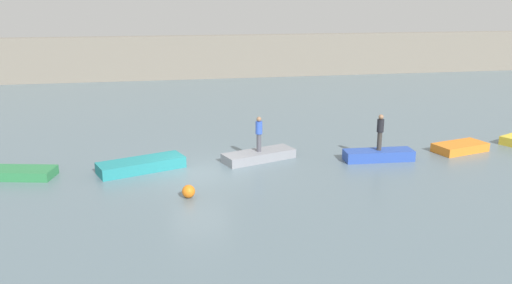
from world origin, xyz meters
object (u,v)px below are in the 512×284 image
at_px(rowboat_orange, 460,147).
at_px(person_blue_shirt, 259,132).
at_px(rowboat_teal, 141,165).
at_px(rowboat_green, 18,173).
at_px(rowboat_blue, 378,155).
at_px(mooring_buoy, 189,191).
at_px(rowboat_grey, 259,156).
at_px(person_dark_shirt, 380,130).

relative_size(rowboat_orange, person_blue_shirt, 1.60).
height_order(rowboat_teal, person_blue_shirt, person_blue_shirt).
distance_m(rowboat_green, person_blue_shirt, 10.70).
relative_size(rowboat_green, rowboat_blue, 0.94).
bearing_deg(rowboat_orange, rowboat_green, 165.52).
bearing_deg(rowboat_teal, mooring_buoy, -82.89).
distance_m(rowboat_blue, rowboat_orange, 4.64).
xyz_separation_m(rowboat_grey, person_blue_shirt, (0.00, 0.00, 1.15)).
bearing_deg(person_dark_shirt, person_blue_shirt, 169.28).
distance_m(rowboat_teal, rowboat_blue, 11.02).
relative_size(rowboat_teal, person_dark_shirt, 2.20).
height_order(rowboat_green, mooring_buoy, mooring_buoy).
relative_size(person_blue_shirt, mooring_buoy, 3.28).
xyz_separation_m(rowboat_grey, rowboat_orange, (10.17, -0.46, -0.01)).
distance_m(rowboat_green, rowboat_grey, 10.64).
xyz_separation_m(rowboat_orange, person_dark_shirt, (-4.60, -0.59, 1.24)).
bearing_deg(person_blue_shirt, rowboat_teal, -174.91).
xyz_separation_m(rowboat_blue, mooring_buoy, (-9.14, -3.09, 0.01)).
bearing_deg(rowboat_green, person_dark_shirt, 10.69).
bearing_deg(rowboat_blue, rowboat_orange, 10.54).
bearing_deg(rowboat_grey, person_dark_shirt, -30.02).
bearing_deg(mooring_buoy, rowboat_green, 152.36).
bearing_deg(person_blue_shirt, mooring_buoy, -130.74).
bearing_deg(rowboat_grey, mooring_buoy, -150.04).
xyz_separation_m(rowboat_teal, mooring_buoy, (1.86, -3.66, 0.01)).
bearing_deg(rowboat_blue, rowboat_green, -178.88).
distance_m(rowboat_blue, person_blue_shirt, 5.78).
xyz_separation_m(person_blue_shirt, mooring_buoy, (-3.57, -4.15, -1.11)).
relative_size(rowboat_blue, rowboat_orange, 1.22).
height_order(rowboat_grey, person_blue_shirt, person_blue_shirt).
xyz_separation_m(rowboat_teal, rowboat_orange, (15.60, 0.02, -0.04)).
xyz_separation_m(rowboat_grey, person_dark_shirt, (5.57, -1.05, 1.24)).
height_order(rowboat_grey, rowboat_orange, rowboat_grey).
bearing_deg(rowboat_green, person_blue_shirt, 15.25).
bearing_deg(mooring_buoy, rowboat_blue, 18.70).
relative_size(rowboat_grey, rowboat_orange, 1.30).
bearing_deg(mooring_buoy, rowboat_orange, 15.00).
height_order(rowboat_green, rowboat_blue, rowboat_blue).
distance_m(rowboat_blue, person_dark_shirt, 1.21).
distance_m(rowboat_orange, person_blue_shirt, 10.25).
bearing_deg(rowboat_blue, rowboat_grey, 172.53).
xyz_separation_m(rowboat_green, mooring_buoy, (7.06, -3.70, 0.06)).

